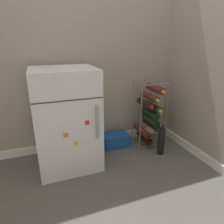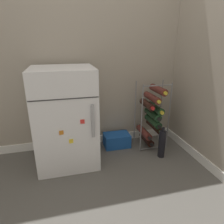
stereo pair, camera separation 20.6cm
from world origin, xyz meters
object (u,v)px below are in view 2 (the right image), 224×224
(wine_rack, at_px, (152,115))
(loose_bottle_floor, at_px, (162,144))
(mini_fridge, at_px, (66,118))
(soda_box, at_px, (117,140))

(wine_rack, height_order, loose_bottle_floor, wine_rack)
(mini_fridge, relative_size, soda_box, 3.24)
(loose_bottle_floor, bearing_deg, wine_rack, 93.86)
(wine_rack, relative_size, loose_bottle_floor, 2.26)
(wine_rack, distance_m, soda_box, 0.50)
(wine_rack, distance_m, loose_bottle_floor, 0.34)
(soda_box, bearing_deg, loose_bottle_floor, -40.07)
(wine_rack, bearing_deg, soda_box, 167.23)
(wine_rack, height_order, soda_box, wine_rack)
(mini_fridge, height_order, soda_box, mini_fridge)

